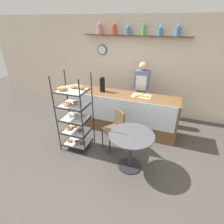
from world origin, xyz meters
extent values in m
plane|color=#4C4742|center=(0.00, 0.00, 0.00)|extent=(14.00, 14.00, 0.00)
cube|color=beige|center=(0.00, 2.25, 1.35)|extent=(10.00, 0.06, 2.70)
cube|color=#4C331E|center=(0.00, 2.10, 2.20)|extent=(2.83, 0.24, 0.02)
cylinder|color=#CC7F99|center=(-0.99, 2.10, 2.32)|extent=(0.15, 0.15, 0.21)
sphere|color=#CC7F99|center=(-0.99, 2.10, 2.45)|extent=(0.08, 0.08, 0.08)
cylinder|color=#B24C33|center=(-0.57, 2.10, 2.31)|extent=(0.14, 0.14, 0.21)
sphere|color=#B24C33|center=(-0.57, 2.10, 2.44)|extent=(0.08, 0.08, 0.08)
cylinder|color=#4C7FB2|center=(-0.19, 2.10, 2.29)|extent=(0.16, 0.16, 0.15)
sphere|color=#4C7FB2|center=(-0.19, 2.10, 2.39)|extent=(0.09, 0.09, 0.09)
cylinder|color=#669966|center=(0.22, 2.10, 2.32)|extent=(0.12, 0.12, 0.22)
sphere|color=#669966|center=(0.22, 2.10, 2.45)|extent=(0.06, 0.06, 0.06)
cylinder|color=#4C7FB2|center=(0.62, 2.10, 2.28)|extent=(0.15, 0.15, 0.15)
sphere|color=#4C7FB2|center=(0.62, 2.10, 2.39)|extent=(0.08, 0.08, 0.08)
cylinder|color=#4C7FB2|center=(1.03, 2.10, 2.30)|extent=(0.15, 0.15, 0.18)
sphere|color=#4C7FB2|center=(1.03, 2.10, 2.41)|extent=(0.08, 0.08, 0.08)
cylinder|color=navy|center=(-0.97, 2.20, 1.78)|extent=(0.28, 0.03, 0.28)
cylinder|color=white|center=(-0.97, 2.18, 1.78)|extent=(0.24, 0.00, 0.24)
cube|color=brown|center=(0.00, 1.04, 0.49)|extent=(2.73, 0.60, 0.97)
cube|color=silver|center=(0.00, 0.74, 0.66)|extent=(2.62, 0.01, 0.62)
cylinder|color=black|center=(-0.98, -0.23, 0.84)|extent=(0.02, 0.02, 1.67)
cylinder|color=black|center=(-0.38, -0.23, 0.84)|extent=(0.02, 0.02, 1.67)
cylinder|color=black|center=(-0.98, 0.24, 0.84)|extent=(0.02, 0.02, 1.67)
cylinder|color=black|center=(-0.38, 0.24, 0.84)|extent=(0.02, 0.02, 1.67)
cube|color=black|center=(-0.68, 0.00, 0.12)|extent=(0.57, 0.45, 0.01)
cube|color=silver|center=(-0.68, 0.00, 0.13)|extent=(0.51, 0.40, 0.01)
torus|color=tan|center=(-0.86, -0.06, 0.15)|extent=(0.11, 0.11, 0.03)
torus|color=tan|center=(-0.70, -0.03, 0.15)|extent=(0.11, 0.11, 0.03)
torus|color=brown|center=(-0.54, -0.04, 0.15)|extent=(0.12, 0.12, 0.03)
cube|color=black|center=(-0.68, 0.00, 0.43)|extent=(0.57, 0.45, 0.01)
cube|color=silver|center=(-0.68, 0.00, 0.44)|extent=(0.51, 0.40, 0.01)
torus|color=gold|center=(-0.85, -0.02, 0.46)|extent=(0.14, 0.14, 0.04)
torus|color=brown|center=(-0.59, -0.01, 0.46)|extent=(0.11, 0.11, 0.03)
torus|color=tan|center=(-0.80, 0.11, 0.46)|extent=(0.11, 0.11, 0.04)
torus|color=tan|center=(-0.81, 0.09, 0.46)|extent=(0.11, 0.11, 0.03)
cube|color=black|center=(-0.68, 0.00, 0.73)|extent=(0.57, 0.45, 0.01)
cube|color=silver|center=(-0.68, 0.00, 0.74)|extent=(0.51, 0.40, 0.01)
torus|color=silver|center=(-0.71, 0.05, 0.77)|extent=(0.13, 0.13, 0.03)
torus|color=#EAB2C1|center=(-0.53, 0.10, 0.77)|extent=(0.13, 0.13, 0.03)
torus|color=silver|center=(-0.81, 0.03, 0.77)|extent=(0.12, 0.12, 0.04)
torus|color=silver|center=(-0.76, 0.13, 0.77)|extent=(0.12, 0.12, 0.03)
torus|color=silver|center=(-0.60, -0.09, 0.77)|extent=(0.11, 0.11, 0.04)
cube|color=black|center=(-0.68, 0.00, 1.04)|extent=(0.57, 0.45, 0.01)
cube|color=silver|center=(-0.68, 0.00, 1.05)|extent=(0.51, 0.40, 0.01)
torus|color=gold|center=(-0.78, -0.05, 1.08)|extent=(0.14, 0.14, 0.04)
torus|color=tan|center=(-0.67, 0.06, 1.08)|extent=(0.12, 0.12, 0.04)
torus|color=silver|center=(-0.61, -0.13, 1.07)|extent=(0.12, 0.12, 0.03)
torus|color=gold|center=(-0.86, -0.05, 1.07)|extent=(0.10, 0.10, 0.03)
torus|color=#EAB2C1|center=(-0.79, -0.11, 1.07)|extent=(0.11, 0.11, 0.04)
cube|color=black|center=(-0.68, 0.00, 1.34)|extent=(0.57, 0.45, 0.01)
cube|color=silver|center=(-0.68, 0.00, 1.36)|extent=(0.51, 0.40, 0.01)
ellipsoid|color=#B27F47|center=(-0.72, 0.08, 1.40)|extent=(0.16, 0.10, 0.08)
ellipsoid|color=tan|center=(-0.66, 0.13, 1.40)|extent=(0.17, 0.13, 0.08)
ellipsoid|color=olive|center=(-0.54, 0.08, 1.41)|extent=(0.22, 0.15, 0.09)
ellipsoid|color=#B27F47|center=(-0.81, -0.07, 1.41)|extent=(0.21, 0.10, 0.09)
ellipsoid|color=#B27F47|center=(-0.85, -0.12, 1.40)|extent=(0.16, 0.09, 0.08)
cube|color=#282833|center=(0.36, 1.63, 0.49)|extent=(0.22, 0.19, 0.99)
cube|color=slate|center=(0.36, 1.63, 1.21)|extent=(0.37, 0.22, 0.46)
cube|color=silver|center=(0.36, 1.51, 1.13)|extent=(0.26, 0.01, 0.38)
sphere|color=tan|center=(0.36, 1.63, 1.55)|extent=(0.20, 0.20, 0.20)
cylinder|color=#262628|center=(0.57, -0.19, 0.01)|extent=(0.45, 0.45, 0.02)
cylinder|color=#333338|center=(0.57, -0.19, 0.37)|extent=(0.06, 0.06, 0.71)
cylinder|color=#4C4C51|center=(0.57, -0.19, 0.74)|extent=(0.82, 0.82, 0.02)
cylinder|color=black|center=(-0.17, 0.21, 0.23)|extent=(0.02, 0.02, 0.46)
cylinder|color=black|center=(0.08, 0.01, 0.23)|extent=(0.02, 0.02, 0.46)
cylinder|color=black|center=(0.04, 0.46, 0.23)|extent=(0.02, 0.02, 0.46)
cylinder|color=black|center=(0.29, 0.26, 0.23)|extent=(0.02, 0.02, 0.46)
cube|color=brown|center=(0.06, 0.23, 0.47)|extent=(0.53, 0.53, 0.03)
cube|color=brown|center=(0.17, 0.37, 0.69)|extent=(0.30, 0.25, 0.40)
cylinder|color=black|center=(-0.51, 1.06, 1.14)|extent=(0.13, 0.13, 0.33)
ellipsoid|color=black|center=(-0.51, 1.06, 1.32)|extent=(0.11, 0.11, 0.05)
cube|color=white|center=(0.47, 1.08, 0.98)|extent=(0.43, 0.26, 0.01)
torus|color=gold|center=(0.36, 1.00, 1.01)|extent=(0.11, 0.11, 0.04)
torus|color=gold|center=(0.43, 1.07, 1.00)|extent=(0.12, 0.12, 0.03)
torus|color=gold|center=(0.60, 1.05, 1.00)|extent=(0.11, 0.11, 0.03)
torus|color=gold|center=(0.51, 1.04, 1.00)|extent=(0.11, 0.11, 0.03)
camera|label=1|loc=(1.12, -2.70, 2.55)|focal=28.00mm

